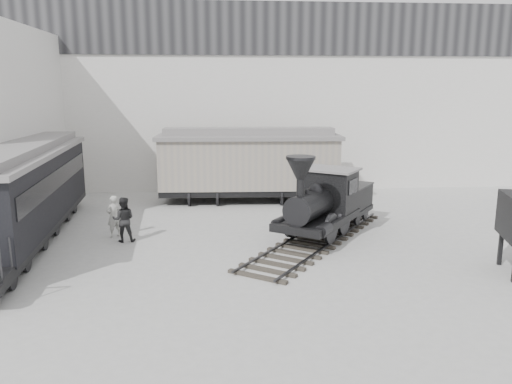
{
  "coord_description": "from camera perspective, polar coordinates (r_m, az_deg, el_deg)",
  "views": [
    {
      "loc": [
        -2.19,
        -16.08,
        6.07
      ],
      "look_at": [
        -0.68,
        3.56,
        2.0
      ],
      "focal_mm": 35.0,
      "sensor_mm": 36.0,
      "label": 1
    }
  ],
  "objects": [
    {
      "name": "visitor_a",
      "position": [
        21.57,
        -15.94,
        -2.7
      ],
      "size": [
        0.77,
        0.74,
        1.77
      ],
      "primitive_type": "imported",
      "rotation": [
        0.0,
        0.0,
        3.84
      ],
      "color": "beige",
      "rests_on": "ground"
    },
    {
      "name": "passenger_coach",
      "position": [
        22.19,
        -25.18,
        0.01
      ],
      "size": [
        3.96,
        13.8,
        3.64
      ],
      "rotation": [
        0.0,
        0.0,
        0.08
      ],
      "color": "black",
      "rests_on": "ground"
    },
    {
      "name": "ground",
      "position": [
        17.32,
        3.19,
        -8.86
      ],
      "size": [
        90.0,
        90.0,
        0.0
      ],
      "primitive_type": "plane",
      "color": "#9E9E9B"
    },
    {
      "name": "locomotive",
      "position": [
        20.95,
        7.83,
        -1.55
      ],
      "size": [
        7.56,
        9.53,
        3.56
      ],
      "rotation": [
        0.0,
        0.0,
        -0.61
      ],
      "color": "#292220",
      "rests_on": "ground"
    },
    {
      "name": "boxcar",
      "position": [
        27.23,
        -0.82,
        3.33
      ],
      "size": [
        9.97,
        3.44,
        4.04
      ],
      "rotation": [
        0.0,
        0.0,
        -0.04
      ],
      "color": "black",
      "rests_on": "ground"
    },
    {
      "name": "north_wall",
      "position": [
        31.14,
        -0.38,
        10.72
      ],
      "size": [
        34.0,
        2.51,
        11.0
      ],
      "color": "silver",
      "rests_on": "ground"
    },
    {
      "name": "visitor_b",
      "position": [
        20.82,
        -14.9,
        -3.06
      ],
      "size": [
        0.93,
        0.75,
        1.83
      ],
      "primitive_type": "imported",
      "rotation": [
        0.0,
        0.0,
        3.21
      ],
      "color": "black",
      "rests_on": "ground"
    }
  ]
}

